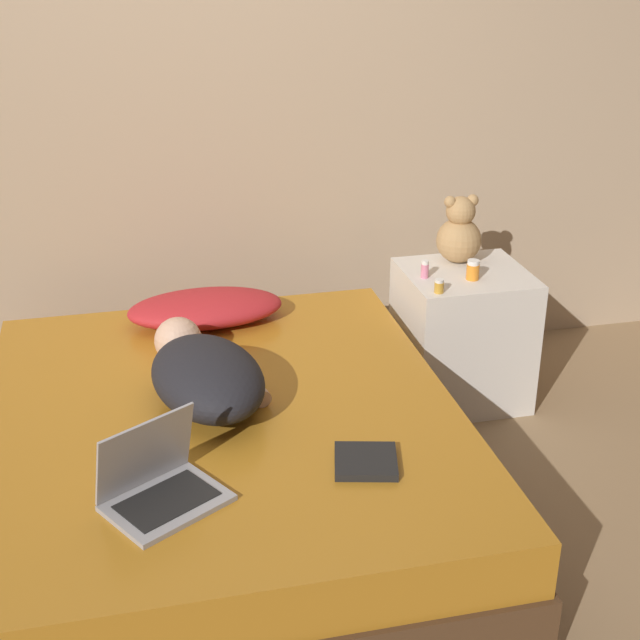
{
  "coord_description": "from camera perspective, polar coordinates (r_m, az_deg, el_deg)",
  "views": [
    {
      "loc": [
        -0.26,
        -2.54,
        1.91
      ],
      "look_at": [
        0.38,
        0.23,
        0.61
      ],
      "focal_mm": 50.0,
      "sensor_mm": 36.0,
      "label": 1
    }
  ],
  "objects": [
    {
      "name": "ground_plane",
      "position": [
        3.19,
        -5.91,
        -12.41
      ],
      "size": [
        12.0,
        12.0,
        0.0
      ],
      "primitive_type": "plane",
      "color": "#937551"
    },
    {
      "name": "wall_back",
      "position": [
        3.79,
        -9.27,
        14.92
      ],
      "size": [
        8.0,
        0.06,
        2.6
      ],
      "color": "tan",
      "rests_on": "ground_plane"
    },
    {
      "name": "bed",
      "position": [
        3.07,
        -6.09,
        -9.2
      ],
      "size": [
        1.56,
        1.81,
        0.43
      ],
      "color": "#4C331E",
      "rests_on": "ground_plane"
    },
    {
      "name": "nightstand",
      "position": [
        3.81,
        9.06,
        -0.99
      ],
      "size": [
        0.51,
        0.47,
        0.58
      ],
      "color": "silver",
      "rests_on": "ground_plane"
    },
    {
      "name": "pillow",
      "position": [
        3.55,
        -7.34,
        0.75
      ],
      "size": [
        0.61,
        0.32,
        0.12
      ],
      "color": "red",
      "rests_on": "bed"
    },
    {
      "name": "person_lying",
      "position": [
        2.97,
        -7.39,
        -3.38
      ],
      "size": [
        0.45,
        0.72,
        0.2
      ],
      "rotation": [
        0.0,
        0.0,
        0.2
      ],
      "color": "black",
      "rests_on": "bed"
    },
    {
      "name": "laptop",
      "position": [
        2.52,
        -10.27,
        -10.29
      ],
      "size": [
        0.38,
        0.36,
        0.24
      ],
      "rotation": [
        0.0,
        0.0,
        0.54
      ],
      "color": "#9E9EA3",
      "rests_on": "bed"
    },
    {
      "name": "teddy_bear",
      "position": [
        3.77,
        8.9,
        5.51
      ],
      "size": [
        0.19,
        0.19,
        0.29
      ],
      "color": "tan",
      "rests_on": "nightstand"
    },
    {
      "name": "bottle_pink",
      "position": [
        3.6,
        6.73,
        3.24
      ],
      "size": [
        0.03,
        0.03,
        0.07
      ],
      "color": "pink",
      "rests_on": "nightstand"
    },
    {
      "name": "bottle_orange",
      "position": [
        3.61,
        9.76,
        3.17
      ],
      "size": [
        0.05,
        0.05,
        0.08
      ],
      "color": "orange",
      "rests_on": "nightstand"
    },
    {
      "name": "bottle_amber",
      "position": [
        3.47,
        7.63,
        2.16
      ],
      "size": [
        0.04,
        0.04,
        0.06
      ],
      "color": "gold",
      "rests_on": "nightstand"
    },
    {
      "name": "book",
      "position": [
        2.66,
        2.95,
        -9.01
      ],
      "size": [
        0.22,
        0.22,
        0.02
      ],
      "rotation": [
        0.0,
        0.0,
        -0.24
      ],
      "color": "black",
      "rests_on": "bed"
    }
  ]
}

